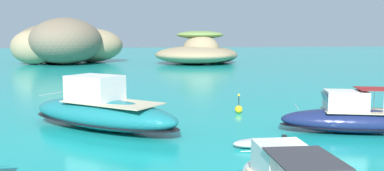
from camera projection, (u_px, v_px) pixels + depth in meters
islet_large at (64, 43)px, 84.62m from camera, size 26.61×24.34×9.39m
islet_small at (200, 52)px, 84.76m from camera, size 22.10×22.74×6.80m
motorboat_navy at (351, 118)px, 23.54m from camera, size 8.69×4.72×2.61m
motorboat_teal at (101, 111)px, 24.44m from camera, size 10.59×9.50×3.23m
dinghy_tender at (258, 143)px, 20.40m from camera, size 2.81×1.13×0.58m
channel_buoy at (239, 109)px, 29.55m from camera, size 0.56×0.56×1.48m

